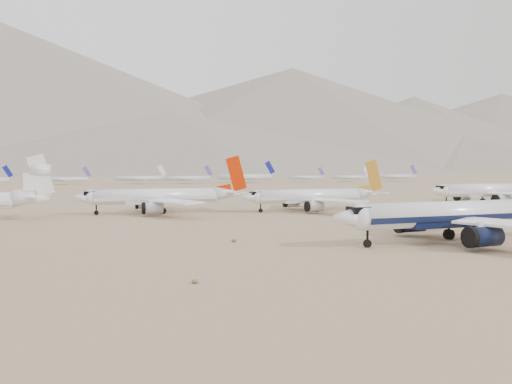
% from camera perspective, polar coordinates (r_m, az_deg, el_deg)
% --- Properties ---
extents(ground, '(7000.00, 7000.00, 0.00)m').
position_cam_1_polar(ground, '(93.00, 18.54, -5.77)').
color(ground, '#84694D').
rests_on(ground, ground).
extents(main_airliner, '(51.88, 50.68, 18.31)m').
position_cam_1_polar(main_airliner, '(99.39, 22.74, -2.37)').
color(main_airliner, white).
rests_on(main_airliner, ground).
extents(row2_navy_widebody, '(50.44, 49.32, 17.94)m').
position_cam_1_polar(row2_navy_widebody, '(200.63, 25.27, 0.17)').
color(row2_navy_widebody, white).
rests_on(row2_navy_widebody, ground).
extents(row2_gold_tail, '(45.22, 44.22, 16.10)m').
position_cam_1_polar(row2_gold_tail, '(155.61, 6.71, -0.49)').
color(row2_gold_tail, white).
rests_on(row2_gold_tail, ground).
extents(row2_orange_tail, '(48.22, 47.17, 17.20)m').
position_cam_1_polar(row2_orange_tail, '(149.85, -10.54, -0.53)').
color(row2_orange_tail, white).
rests_on(row2_orange_tail, ground).
extents(distant_storage_row, '(508.90, 54.30, 16.07)m').
position_cam_1_polar(distant_storage_row, '(395.46, -13.57, 1.53)').
color(distant_storage_row, silver).
rests_on(distant_storage_row, ground).
extents(mountain_range, '(7354.00, 3024.00, 470.00)m').
position_cam_1_polar(mountain_range, '(1734.08, -15.28, 8.73)').
color(mountain_range, slate).
rests_on(mountain_range, ground).
extents(foothills, '(4637.50, 1395.00, 155.00)m').
position_cam_1_polar(foothills, '(1310.60, 7.08, 5.30)').
color(foothills, slate).
rests_on(foothills, ground).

